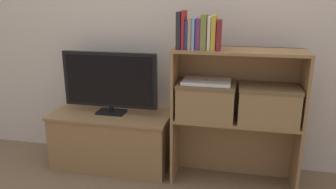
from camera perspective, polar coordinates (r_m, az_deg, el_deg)
name	(u,v)px	position (r m, az deg, el deg)	size (l,w,h in m)	color
ground_plane	(164,184)	(2.51, -0.76, -15.32)	(16.00, 16.00, 0.00)	brown
wall_back	(177,14)	(2.59, 1.53, 13.80)	(10.00, 0.05, 2.40)	beige
tv_stand	(113,139)	(2.71, -9.59, -7.60)	(0.94, 0.45, 0.45)	olive
tv	(110,81)	(2.56, -10.12, 2.29)	(0.75, 0.14, 0.48)	black
bookshelf_lower_tier	(234,139)	(2.50, 11.43, -7.68)	(0.89, 0.30, 0.50)	olive
bookshelf_upper_tier	(238,74)	(2.34, 12.12, 3.45)	(0.89, 0.30, 0.49)	olive
book_charcoal	(180,30)	(2.22, 2.07, 11.11)	(0.03, 0.15, 0.24)	#232328
book_crimson	(184,30)	(2.22, 2.80, 11.20)	(0.02, 0.13, 0.25)	#B22328
book_navy	(187,35)	(2.22, 3.40, 10.33)	(0.02, 0.13, 0.19)	navy
book_tan	(191,33)	(2.21, 3.97, 10.59)	(0.02, 0.14, 0.21)	tan
book_skyblue	(194,34)	(2.21, 4.59, 10.53)	(0.02, 0.15, 0.20)	#709ECC
book_plum	(199,34)	(2.21, 5.36, 10.46)	(0.03, 0.13, 0.20)	#6B2D66
book_olive	(204,32)	(2.20, 6.32, 10.76)	(0.04, 0.13, 0.23)	olive
book_ivory	(209,33)	(2.20, 7.23, 10.55)	(0.02, 0.12, 0.21)	silver
book_mustard	(214,33)	(2.20, 8.01, 10.64)	(0.03, 0.14, 0.22)	gold
book_maroon	(219,35)	(2.20, 8.89, 10.23)	(0.03, 0.16, 0.20)	maroon
storage_basket_left	(206,99)	(2.32, 6.63, -0.76)	(0.40, 0.27, 0.25)	#937047
storage_basket_right	(268,103)	(2.32, 17.06, -1.39)	(0.40, 0.27, 0.25)	#937047
laptop	(207,81)	(2.29, 6.73, 2.26)	(0.33, 0.22, 0.02)	white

